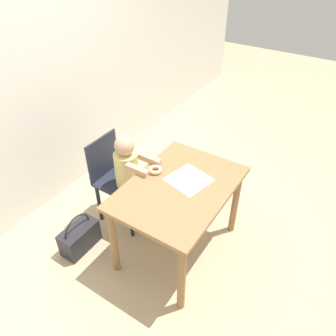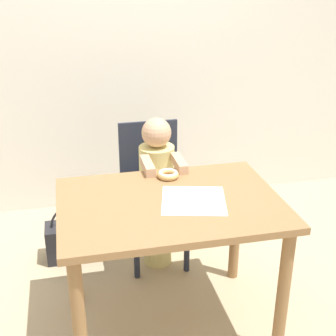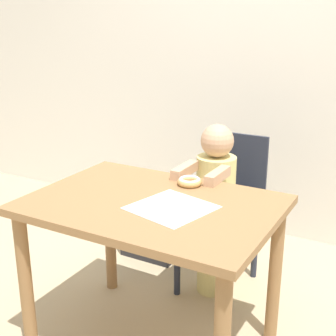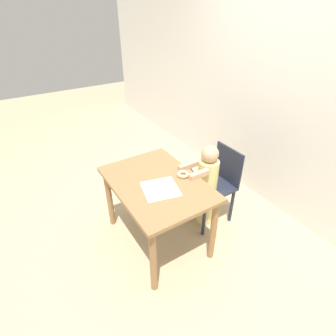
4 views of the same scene
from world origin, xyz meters
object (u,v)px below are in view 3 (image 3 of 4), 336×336
at_px(chair, 223,209).
at_px(handbag, 150,238).
at_px(donut, 190,181).
at_px(child_figure, 215,208).

bearing_deg(chair, handbag, 174.57).
distance_m(donut, handbag, 0.94).
bearing_deg(handbag, child_figure, -18.78).
xyz_separation_m(chair, handbag, (-0.51, 0.05, -0.33)).
bearing_deg(child_figure, chair, 90.00).
bearing_deg(chair, donut, -90.17).
height_order(chair, donut, chair).
xyz_separation_m(chair, donut, (-0.00, -0.43, 0.30)).
bearing_deg(handbag, donut, -43.06).
distance_m(child_figure, donut, 0.39).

